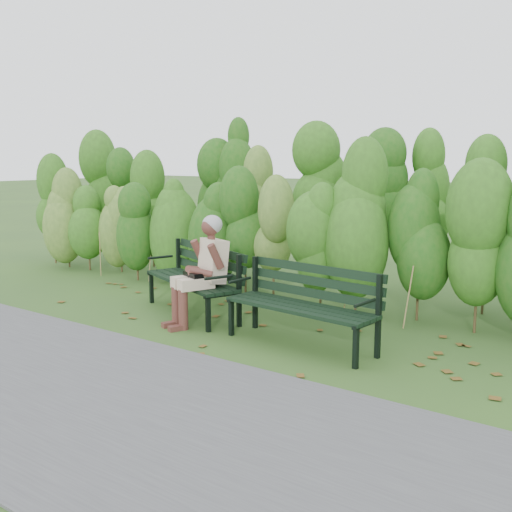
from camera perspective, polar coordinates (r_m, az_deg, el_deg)
The scene contains 7 objects.
ground at distance 6.62m, azimuth -1.78°, elevation -6.83°, with size 80.00×80.00×0.00m, color #314F23.
footpath at distance 5.14m, azimuth -17.22°, elevation -12.04°, with size 60.00×2.50×0.01m, color #474749.
hedge_band at distance 7.93m, azimuth 6.41°, elevation 5.07°, with size 11.04×1.67×2.42m.
leaf_litter at distance 6.29m, azimuth -1.54°, elevation -7.66°, with size 5.87×2.11×0.01m.
bench_left at distance 7.15m, azimuth -5.55°, elevation -1.72°, with size 1.69×1.08×0.81m.
bench_right at distance 5.95m, azimuth 4.74°, elevation -4.07°, with size 1.63×0.67×0.79m.
seated_woman at distance 6.64m, azimuth -5.06°, elevation -0.76°, with size 0.57×0.77×1.22m.
Camera 1 is at (3.87, -5.04, 1.85)m, focal length 42.00 mm.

